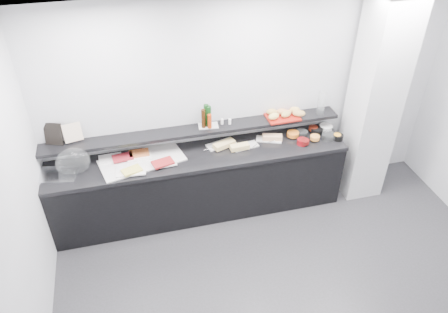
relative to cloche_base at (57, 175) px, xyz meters
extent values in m
plane|color=#2D2D30|center=(2.31, -1.66, -0.92)|extent=(5.00, 5.00, 0.00)
cube|color=silver|center=(2.31, 0.34, 0.43)|extent=(5.00, 0.02, 2.70)
plane|color=white|center=(2.31, -1.66, 1.78)|extent=(5.00, 5.00, 0.00)
cube|color=silver|center=(3.81, -0.01, 0.43)|extent=(0.50, 0.50, 2.70)
cube|color=black|center=(1.61, 0.04, -0.50)|extent=(3.60, 0.60, 0.85)
cube|color=black|center=(1.61, 0.04, -0.05)|extent=(3.62, 0.62, 0.05)
cube|color=black|center=(1.61, 0.21, 0.21)|extent=(3.60, 0.25, 0.04)
cube|color=silver|center=(0.00, 0.00, 0.00)|extent=(0.49, 0.37, 0.04)
ellipsoid|color=silver|center=(0.19, 0.07, 0.11)|extent=(0.42, 0.31, 0.34)
cube|color=silver|center=(0.94, 0.07, -0.01)|extent=(1.04, 0.66, 0.01)
cube|color=white|center=(0.58, 0.18, 0.00)|extent=(0.27, 0.19, 0.01)
cube|color=maroon|center=(0.73, 0.14, 0.02)|extent=(0.25, 0.18, 0.02)
cube|color=white|center=(0.92, 0.14, 0.00)|extent=(0.28, 0.19, 0.01)
cube|color=#C65D28|center=(0.92, 0.18, 0.02)|extent=(0.23, 0.15, 0.02)
cube|color=white|center=(0.80, -0.11, 0.00)|extent=(0.35, 0.25, 0.01)
cube|color=#D9CF54|center=(0.81, -0.14, 0.02)|extent=(0.25, 0.20, 0.02)
cube|color=white|center=(1.19, -0.06, 0.00)|extent=(0.27, 0.19, 0.01)
cube|color=maroon|center=(1.17, -0.08, 0.02)|extent=(0.27, 0.21, 0.02)
cube|color=white|center=(1.92, 0.17, -0.01)|extent=(0.39, 0.25, 0.01)
cube|color=#E4C377|center=(1.94, 0.10, 0.02)|extent=(0.29, 0.19, 0.06)
cylinder|color=#B1B3B8|center=(1.76, 0.09, 0.00)|extent=(0.16, 0.03, 0.01)
cube|color=silver|center=(2.20, 0.06, -0.01)|extent=(0.34, 0.19, 0.01)
cube|color=#DFC175|center=(2.11, 0.01, 0.02)|extent=(0.24, 0.10, 0.06)
cylinder|color=#B8BAC0|center=(2.27, 0.00, 0.00)|extent=(0.14, 0.10, 0.01)
cube|color=white|center=(2.53, 0.13, -0.01)|extent=(0.34, 0.24, 0.01)
cube|color=#E8AB7A|center=(2.56, 0.11, 0.02)|extent=(0.26, 0.16, 0.06)
cylinder|color=#ABACB2|center=(2.58, 0.06, 0.00)|extent=(0.16, 0.01, 0.01)
cylinder|color=white|center=(2.96, 0.11, 0.02)|extent=(0.19, 0.19, 0.07)
cylinder|color=orange|center=(2.84, 0.12, 0.03)|extent=(0.19, 0.19, 0.05)
cylinder|color=black|center=(3.17, 0.13, 0.02)|extent=(0.19, 0.19, 0.07)
cylinder|color=#58170C|center=(3.14, 0.18, 0.03)|extent=(0.14, 0.14, 0.05)
cylinder|color=white|center=(3.29, 0.18, 0.02)|extent=(0.25, 0.25, 0.07)
cylinder|color=white|center=(3.31, 0.16, 0.03)|extent=(0.17, 0.17, 0.05)
cylinder|color=maroon|center=(2.89, -0.06, 0.02)|extent=(0.13, 0.13, 0.07)
cylinder|color=#530C0B|center=(2.91, -0.08, 0.03)|extent=(0.12, 0.12, 0.05)
cylinder|color=white|center=(3.26, -0.03, 0.02)|extent=(0.18, 0.18, 0.07)
cylinder|color=orange|center=(3.07, -0.03, 0.03)|extent=(0.13, 0.13, 0.05)
cylinder|color=black|center=(3.37, -0.07, 0.02)|extent=(0.16, 0.16, 0.07)
cylinder|color=orange|center=(3.36, -0.07, 0.03)|extent=(0.12, 0.12, 0.05)
cube|color=black|center=(0.02, 0.30, 0.36)|extent=(0.22, 0.14, 0.26)
cube|color=beige|center=(0.23, 0.27, 0.36)|extent=(0.21, 0.09, 0.22)
cube|color=silver|center=(1.78, 0.24, 0.24)|extent=(0.25, 0.17, 0.01)
cylinder|color=#103B13|center=(1.78, 0.23, 0.37)|extent=(0.08, 0.08, 0.26)
cylinder|color=#311909|center=(1.72, 0.21, 0.36)|extent=(0.05, 0.05, 0.24)
cylinder|color=#0E3410|center=(1.76, 0.24, 0.38)|extent=(0.07, 0.07, 0.28)
cylinder|color=#B4330C|center=(1.78, 0.18, 0.33)|extent=(0.06, 0.06, 0.18)
cylinder|color=white|center=(1.95, 0.22, 0.28)|extent=(0.04, 0.04, 0.07)
cylinder|color=white|center=(2.04, 0.20, 0.28)|extent=(0.04, 0.04, 0.07)
cube|color=#A01A11|center=(2.72, 0.21, 0.24)|extent=(0.41, 0.29, 0.02)
ellipsoid|color=#B38F44|center=(2.60, 0.28, 0.29)|extent=(0.15, 0.11, 0.08)
ellipsoid|color=#D7A852|center=(2.89, 0.25, 0.29)|extent=(0.15, 0.11, 0.08)
ellipsoid|color=gold|center=(2.58, 0.17, 0.29)|extent=(0.18, 0.15, 0.08)
ellipsoid|color=#B59445|center=(2.75, 0.18, 0.29)|extent=(0.16, 0.14, 0.08)
ellipsoid|color=#AD8242|center=(2.91, 0.16, 0.29)|extent=(0.19, 0.16, 0.08)
ellipsoid|color=#BD7F48|center=(2.72, 0.25, 0.29)|extent=(0.15, 0.11, 0.08)
ellipsoid|color=tan|center=(2.76, 0.20, 0.29)|extent=(0.15, 0.11, 0.08)
cylinder|color=white|center=(3.21, 0.19, 0.38)|extent=(0.11, 0.11, 0.30)
camera|label=1|loc=(0.88, -4.14, 3.03)|focal=35.00mm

